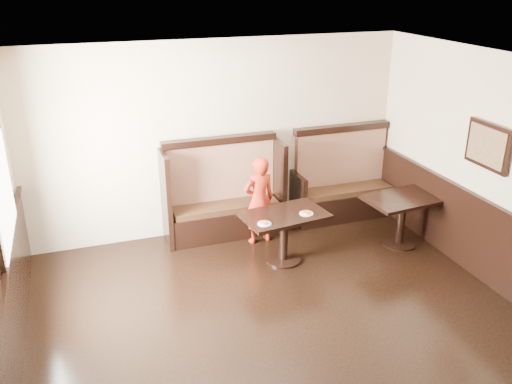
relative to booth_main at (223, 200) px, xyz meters
name	(u,v)px	position (x,y,z in m)	size (l,w,h in m)	color
ground	(319,377)	(0.00, -3.30, -0.53)	(7.00, 7.00, 0.00)	black
room_shell	(280,309)	(-0.30, -3.01, 0.14)	(7.00, 7.00, 7.00)	beige
booth_main	(223,200)	(0.00, 0.00, 0.00)	(1.75, 0.72, 1.45)	black
booth_neighbor	(343,187)	(1.95, 0.00, -0.05)	(1.65, 0.72, 1.45)	black
table_main	(284,225)	(0.53, -1.07, 0.01)	(1.17, 0.82, 0.70)	black
table_neighbor	(402,209)	(2.27, -1.17, 0.02)	(1.11, 0.78, 0.73)	black
child	(259,201)	(0.40, -0.43, 0.11)	(0.47, 0.31, 1.28)	#B02412
pizza_plate_left	(264,223)	(0.17, -1.28, 0.18)	(0.18, 0.18, 0.03)	white
pizza_plate_right	(306,213)	(0.80, -1.17, 0.18)	(0.18, 0.18, 0.03)	white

